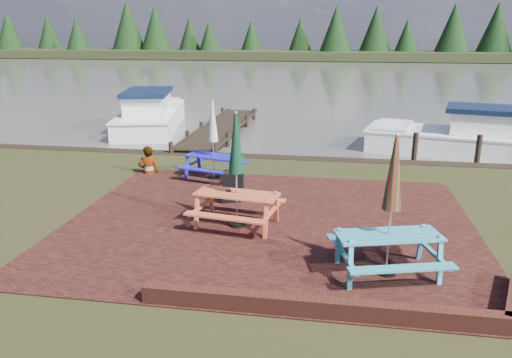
{
  "coord_description": "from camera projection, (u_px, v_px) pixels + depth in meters",
  "views": [
    {
      "loc": [
        1.42,
        -9.31,
        4.19
      ],
      "look_at": [
        -0.3,
        1.11,
        1.0
      ],
      "focal_mm": 35.0,
      "sensor_mm": 36.0,
      "label": 1
    }
  ],
  "objects": [
    {
      "name": "boat_jetty",
      "position": [
        151.0,
        116.0,
        22.57
      ],
      "size": [
        3.72,
        7.23,
        2.0
      ],
      "rotation": [
        0.0,
        0.0,
        0.21
      ],
      "color": "white",
      "rests_on": "ground"
    },
    {
      "name": "water",
      "position": [
        324.0,
        77.0,
        45.17
      ],
      "size": [
        120.0,
        60.0,
        0.02
      ],
      "primitive_type": "cube",
      "color": "#4C4841",
      "rests_on": "ground"
    },
    {
      "name": "ground",
      "position": [
        262.0,
        242.0,
        10.23
      ],
      "size": [
        120.0,
        120.0,
        0.0
      ],
      "primitive_type": "plane",
      "color": "black",
      "rests_on": "ground"
    },
    {
      "name": "picnic_table_red",
      "position": [
        237.0,
        188.0,
        10.78
      ],
      "size": [
        2.05,
        1.88,
        2.52
      ],
      "rotation": [
        0.0,
        0.0,
        -0.16
      ],
      "color": "#D55C36",
      "rests_on": "ground"
    },
    {
      "name": "brick_wall",
      "position": [
        377.0,
        306.0,
        7.57
      ],
      "size": [
        6.21,
        1.79,
        0.3
      ],
      "color": "#4C1E16",
      "rests_on": "ground"
    },
    {
      "name": "boat_near",
      "position": [
        473.0,
        139.0,
        17.88
      ],
      "size": [
        7.5,
        4.03,
        1.93
      ],
      "rotation": [
        0.0,
        0.0,
        1.34
      ],
      "color": "white",
      "rests_on": "ground"
    },
    {
      "name": "jetty",
      "position": [
        221.0,
        128.0,
        21.39
      ],
      "size": [
        1.76,
        9.08,
        1.0
      ],
      "color": "black",
      "rests_on": "ground"
    },
    {
      "name": "paving",
      "position": [
        269.0,
        223.0,
        11.17
      ],
      "size": [
        9.0,
        7.5,
        0.02
      ],
      "primitive_type": "cube",
      "color": "#331310",
      "rests_on": "ground"
    },
    {
      "name": "chalkboard",
      "position": [
        233.0,
        187.0,
        12.39
      ],
      "size": [
        0.54,
        0.66,
        0.82
      ],
      "rotation": [
        0.0,
        0.0,
        0.4
      ],
      "color": "black",
      "rests_on": "ground"
    },
    {
      "name": "picnic_table_blue",
      "position": [
        213.0,
        152.0,
        14.31
      ],
      "size": [
        1.96,
        1.83,
        2.27
      ],
      "rotation": [
        0.0,
        0.0,
        -0.26
      ],
      "color": "#201AC8",
      "rests_on": "ground"
    },
    {
      "name": "picnic_table_teal",
      "position": [
        389.0,
        228.0,
        8.64
      ],
      "size": [
        2.18,
        2.04,
        2.52
      ],
      "rotation": [
        0.0,
        0.0,
        0.27
      ],
      "color": "teal",
      "rests_on": "ground"
    },
    {
      "name": "person",
      "position": [
        147.0,
        147.0,
        14.78
      ],
      "size": [
        0.71,
        0.57,
        1.68
      ],
      "primitive_type": "imported",
      "rotation": [
        0.0,
        0.0,
        3.46
      ],
      "color": "gray",
      "rests_on": "ground"
    },
    {
      "name": "far_treeline",
      "position": [
        332.0,
        35.0,
        71.61
      ],
      "size": [
        120.0,
        10.0,
        8.1
      ],
      "color": "black",
      "rests_on": "ground"
    }
  ]
}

